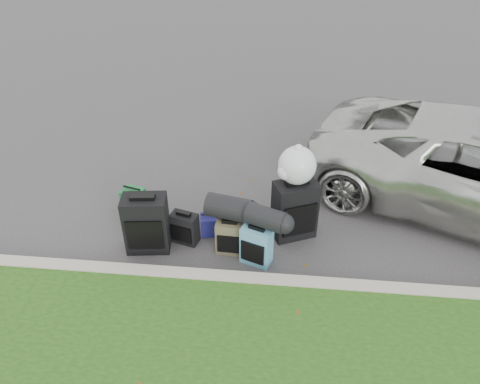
# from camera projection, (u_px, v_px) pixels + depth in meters

# --- Properties ---
(ground) EXTENTS (120.00, 120.00, 0.00)m
(ground) POSITION_uv_depth(u_px,v_px,m) (246.00, 233.00, 6.56)
(ground) COLOR #383535
(ground) RESTS_ON ground
(curb) EXTENTS (120.00, 0.18, 0.15)m
(curb) POSITION_uv_depth(u_px,v_px,m) (239.00, 280.00, 5.71)
(curb) COLOR #9E937F
(curb) RESTS_ON ground
(suitcase_small_black) EXTENTS (0.40, 0.29, 0.45)m
(suitcase_small_black) POSITION_uv_depth(u_px,v_px,m) (185.00, 228.00, 6.29)
(suitcase_small_black) COLOR black
(suitcase_small_black) RESTS_ON ground
(suitcase_large_black_left) EXTENTS (0.60, 0.40, 0.81)m
(suitcase_large_black_left) POSITION_uv_depth(u_px,v_px,m) (146.00, 224.00, 6.08)
(suitcase_large_black_left) COLOR black
(suitcase_large_black_left) RESTS_ON ground
(suitcase_olive) EXTENTS (0.36, 0.23, 0.48)m
(suitcase_olive) POSITION_uv_depth(u_px,v_px,m) (230.00, 237.00, 6.12)
(suitcase_olive) COLOR #3F3A28
(suitcase_olive) RESTS_ON ground
(suitcase_teal) EXTENTS (0.43, 0.34, 0.54)m
(suitcase_teal) POSITION_uv_depth(u_px,v_px,m) (257.00, 245.00, 5.94)
(suitcase_teal) COLOR teal
(suitcase_teal) RESTS_ON ground
(suitcase_large_black_right) EXTENTS (0.65, 0.53, 0.84)m
(suitcase_large_black_right) POSITION_uv_depth(u_px,v_px,m) (295.00, 210.00, 6.30)
(suitcase_large_black_right) COLOR black
(suitcase_large_black_right) RESTS_ON ground
(tote_green) EXTENTS (0.36, 0.32, 0.35)m
(tote_green) POSITION_uv_depth(u_px,v_px,m) (134.00, 200.00, 6.90)
(tote_green) COLOR #197231
(tote_green) RESTS_ON ground
(tote_navy) EXTENTS (0.31, 0.26, 0.29)m
(tote_navy) POSITION_uv_depth(u_px,v_px,m) (210.00, 225.00, 6.47)
(tote_navy) COLOR navy
(tote_navy) RESTS_ON ground
(duffel_left) EXTENTS (0.64, 0.43, 0.31)m
(duffel_left) POSITION_uv_depth(u_px,v_px,m) (229.00, 208.00, 5.98)
(duffel_left) COLOR black
(duffel_left) RESTS_ON suitcase_olive
(duffel_right) EXTENTS (0.56, 0.43, 0.27)m
(duffel_right) POSITION_uv_depth(u_px,v_px,m) (266.00, 218.00, 5.74)
(duffel_right) COLOR black
(duffel_right) RESTS_ON suitcase_teal
(trash_bag) EXTENTS (0.49, 0.49, 0.49)m
(trash_bag) POSITION_uv_depth(u_px,v_px,m) (297.00, 165.00, 5.96)
(trash_bag) COLOR silver
(trash_bag) RESTS_ON suitcase_large_black_right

